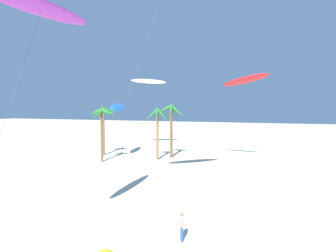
# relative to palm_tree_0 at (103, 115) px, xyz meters

# --- Properties ---
(palm_tree_0) EXTENTS (3.98, 3.88, 7.40)m
(palm_tree_0) POSITION_rel_palm_tree_0_xyz_m (0.00, 0.00, 0.00)
(palm_tree_0) COLOR brown
(palm_tree_0) RESTS_ON ground
(palm_tree_1) EXTENTS (3.90, 4.02, 7.21)m
(palm_tree_1) POSITION_rel_palm_tree_0_xyz_m (2.99, -5.06, -0.04)
(palm_tree_1) COLOR brown
(palm_tree_1) RESTS_ON ground
(palm_tree_2) EXTENTS (4.14, 4.21, 7.28)m
(palm_tree_2) POSITION_rel_palm_tree_0_xyz_m (9.37, -1.01, -0.23)
(palm_tree_2) COLOR olive
(palm_tree_2) RESTS_ON ground
(palm_tree_3) EXTENTS (4.50, 4.43, 7.79)m
(palm_tree_3) POSITION_rel_palm_tree_0_xyz_m (10.46, 1.52, 0.11)
(palm_tree_3) COLOR brown
(palm_tree_3) RESTS_ON ground
(flying_kite_1) EXTENTS (2.72, 8.72, 13.08)m
(flying_kite_1) POSITION_rel_palm_tree_0_xyz_m (14.70, -28.49, 6.35)
(flying_kite_1) COLOR purple
(flying_kite_1) RESTS_ON ground
(flying_kite_2) EXTENTS (6.71, 5.58, 11.93)m
(flying_kite_2) POSITION_rel_palm_tree_0_xyz_m (21.13, 0.38, 4.80)
(flying_kite_2) COLOR red
(flying_kite_2) RESTS_ON ground
(flying_kite_3) EXTENTS (3.18, 12.67, 8.30)m
(flying_kite_3) POSITION_rel_palm_tree_0_xyz_m (3.26, -1.21, 1.27)
(flying_kite_3) COLOR blue
(flying_kite_3) RESTS_ON ground
(flying_kite_6) EXTENTS (6.10, 10.57, 12.66)m
(flying_kite_6) POSITION_rel_palm_tree_0_xyz_m (2.64, 11.04, 5.92)
(flying_kite_6) COLOR white
(flying_kite_6) RESTS_ON ground
(person_far_watcher) EXTENTS (0.32, 0.46, 1.65)m
(person_far_watcher) POSITION_rel_palm_tree_0_xyz_m (21.03, -25.08, -5.19)
(person_far_watcher) COLOR #284CA3
(person_far_watcher) RESTS_ON ground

